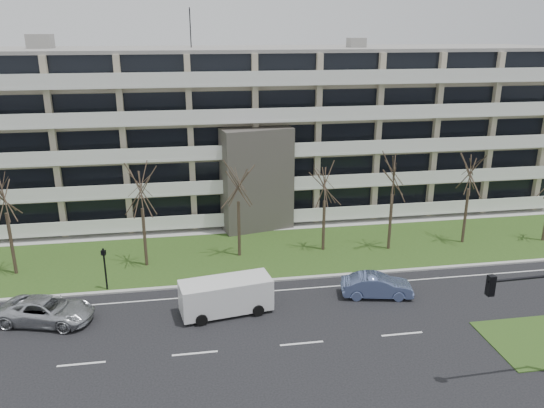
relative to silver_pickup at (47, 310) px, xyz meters
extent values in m
plane|color=black|center=(14.73, -4.79, -0.78)|extent=(160.00, 160.00, 0.00)
cube|color=#274617|center=(14.73, 8.21, -0.75)|extent=(90.00, 10.00, 0.06)
cube|color=#B2B2AD|center=(14.73, 3.21, -0.72)|extent=(90.00, 0.35, 0.12)
cube|color=#B2B2AD|center=(14.73, 13.71, -0.74)|extent=(90.00, 2.00, 0.08)
cube|color=white|center=(14.73, 1.71, -0.77)|extent=(90.00, 0.12, 0.01)
cube|color=#C3B497|center=(14.73, 20.71, 6.72)|extent=(60.00, 12.00, 15.00)
cube|color=gray|center=(14.73, 20.71, 14.37)|extent=(60.50, 12.50, 0.30)
cube|color=#4C4742|center=(14.73, 13.71, 3.72)|extent=(6.39, 3.69, 9.00)
cube|color=black|center=(14.73, 13.51, 1.22)|extent=(4.92, 1.19, 3.50)
cube|color=gray|center=(-3.27, 20.71, 15.12)|extent=(2.00, 2.00, 1.20)
cylinder|color=black|center=(9.73, 20.71, 16.22)|extent=(0.10, 0.10, 3.50)
cube|color=black|center=(14.73, 14.69, 1.32)|extent=(58.00, 0.10, 1.80)
cube|color=white|center=(14.73, 14.01, -0.18)|extent=(58.00, 1.40, 0.22)
cube|color=white|center=(14.73, 13.36, 0.42)|extent=(58.00, 0.08, 1.00)
cube|color=black|center=(14.73, 14.69, 4.32)|extent=(58.00, 0.10, 1.80)
cube|color=white|center=(14.73, 14.01, 2.82)|extent=(58.00, 1.40, 0.22)
cube|color=white|center=(14.73, 13.36, 3.42)|extent=(58.00, 0.08, 1.00)
cube|color=black|center=(14.73, 14.69, 7.32)|extent=(58.00, 0.10, 1.80)
cube|color=white|center=(14.73, 14.01, 5.82)|extent=(58.00, 1.40, 0.22)
cube|color=white|center=(14.73, 13.36, 6.42)|extent=(58.00, 0.08, 1.00)
cube|color=black|center=(14.73, 14.69, 10.32)|extent=(58.00, 0.10, 1.80)
cube|color=white|center=(14.73, 14.01, 8.82)|extent=(58.00, 1.40, 0.22)
cube|color=white|center=(14.73, 13.36, 9.42)|extent=(58.00, 0.08, 1.00)
cube|color=black|center=(14.73, 14.69, 13.32)|extent=(58.00, 0.10, 1.80)
cube|color=white|center=(14.73, 14.01, 11.82)|extent=(58.00, 1.40, 0.22)
cube|color=white|center=(14.73, 13.36, 12.42)|extent=(58.00, 0.08, 1.00)
imported|color=#B8BBC0|center=(0.00, 0.00, 0.00)|extent=(6.07, 3.99, 1.55)
imported|color=#6679B1|center=(20.83, -0.11, -0.01)|extent=(4.88, 2.46, 1.53)
cube|color=white|center=(10.79, -0.60, 0.43)|extent=(5.90, 2.96, 1.99)
cube|color=black|center=(10.79, -0.60, 1.00)|extent=(5.46, 2.74, 0.73)
cube|color=white|center=(13.42, -0.18, 0.27)|extent=(0.68, 2.02, 1.25)
cylinder|color=black|center=(9.21, -1.91, -0.41)|extent=(0.76, 0.37, 0.73)
cylinder|color=black|center=(8.87, 0.15, -0.41)|extent=(0.76, 0.37, 0.73)
cylinder|color=black|center=(12.71, -1.35, -0.41)|extent=(0.76, 0.37, 0.73)
cylinder|color=black|center=(12.38, 0.71, -0.41)|extent=(0.76, 0.37, 0.73)
cylinder|color=black|center=(24.86, -9.95, 5.09)|extent=(5.26, 0.31, 0.14)
cube|color=black|center=(22.43, -10.02, 4.89)|extent=(0.33, 0.33, 1.01)
sphere|color=red|center=(22.43, -10.02, 5.21)|extent=(0.20, 0.20, 0.20)
sphere|color=orange|center=(22.43, -10.02, 4.89)|extent=(0.20, 0.20, 0.20)
sphere|color=green|center=(22.43, -10.02, 4.57)|extent=(0.20, 0.20, 0.20)
cylinder|color=black|center=(3.01, 3.70, 0.76)|extent=(0.12, 0.12, 3.07)
cube|color=black|center=(3.01, 3.70, 1.98)|extent=(0.33, 0.29, 0.33)
sphere|color=red|center=(3.01, 3.70, 1.98)|extent=(0.14, 0.14, 0.14)
cylinder|color=#382B21|center=(-3.85, 7.34, 1.57)|extent=(0.24, 0.24, 4.69)
cylinder|color=#382B21|center=(5.44, 7.24, 1.50)|extent=(0.24, 0.24, 4.55)
cylinder|color=#382B21|center=(12.52, 7.93, 1.46)|extent=(0.24, 0.24, 4.47)
cylinder|color=#382B21|center=(19.27, 7.98, 1.31)|extent=(0.24, 0.24, 4.17)
cylinder|color=#382B21|center=(24.54, 7.31, 1.53)|extent=(0.24, 0.24, 4.61)
cylinder|color=#382B21|center=(31.12, 7.60, 1.57)|extent=(0.24, 0.24, 4.69)
camera|label=1|loc=(8.86, -30.16, 16.20)|focal=35.00mm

